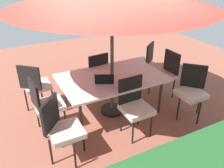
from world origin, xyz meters
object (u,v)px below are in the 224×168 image
object	(u,v)px
chair_northwest	(192,89)
cup	(95,74)
chair_northeast	(62,127)
chair_north	(135,104)
laptop	(104,81)
chair_southeast	(35,84)
chair_west	(165,72)
dining_table	(112,79)
chair_east	(45,103)
chair_southwest	(143,60)
chair_south	(95,72)

from	to	relation	value
chair_northwest	cup	bearing A→B (deg)	-166.82
chair_northeast	cup	size ratio (longest dim) A/B	11.74
chair_north	cup	xyz separation A→B (m)	(0.31, -0.90, 0.24)
laptop	cup	size ratio (longest dim) A/B	4.75
chair_northeast	cup	distance (m)	1.33
chair_southeast	chair_northwest	size ratio (longest dim) A/B	1.00
cup	chair_west	bearing A→B (deg)	174.97
chair_northwest	chair_west	size ratio (longest dim) A/B	1.00
chair_northwest	chair_northeast	bearing A→B (deg)	-134.87
chair_north	chair_west	distance (m)	1.45
dining_table	laptop	bearing A→B (deg)	37.25
chair_southeast	laptop	size ratio (longest dim) A/B	2.47
dining_table	chair_east	distance (m)	1.25
chair_northwest	laptop	distance (m)	1.60
chair_southeast	chair_northwest	bearing A→B (deg)	-169.27
chair_northwest	cup	distance (m)	1.79
chair_north	laptop	distance (m)	0.65
chair_northeast	dining_table	bearing A→B (deg)	-17.33
chair_northwest	chair_west	xyz separation A→B (m)	(-0.05, -0.81, 0.00)
chair_east	chair_northwest	bearing A→B (deg)	-112.90
chair_northeast	chair_west	distance (m)	2.58
chair_southwest	laptop	size ratio (longest dim) A/B	2.47
chair_west	laptop	world-z (taller)	chair_west
dining_table	laptop	world-z (taller)	laptop
dining_table	chair_southwest	xyz separation A→B (m)	(-1.24, -0.81, -0.15)
chair_west	dining_table	bearing A→B (deg)	-88.50
chair_southwest	chair_east	bearing A→B (deg)	-19.27
dining_table	chair_south	distance (m)	0.75
dining_table	chair_north	bearing A→B (deg)	93.62
chair_southeast	cup	xyz separation A→B (m)	(-0.99, 0.56, 0.24)
chair_southwest	chair_northwest	size ratio (longest dim) A/B	1.00
chair_south	laptop	size ratio (longest dim) A/B	2.47
chair_southwest	chair_west	xyz separation A→B (m)	(-0.04, 0.76, 0.00)
chair_northwest	chair_north	world-z (taller)	same
chair_northeast	chair_east	size ratio (longest dim) A/B	1.00
chair_south	chair_southeast	bearing A→B (deg)	-5.90
chair_west	cup	world-z (taller)	chair_west
chair_east	chair_west	distance (m)	2.52
chair_northwest	chair_southeast	bearing A→B (deg)	-165.68
chair_southwest	chair_northeast	xyz separation A→B (m)	(2.42, 1.55, 0.00)
cup	chair_south	bearing A→B (deg)	-113.67
chair_southwest	chair_north	distance (m)	1.94
chair_southwest	laptop	world-z (taller)	chair_southwest
chair_southeast	chair_northeast	world-z (taller)	same
chair_east	chair_north	size ratio (longest dim) A/B	1.00
chair_northeast	chair_west	size ratio (longest dim) A/B	1.00
chair_southeast	chair_southwest	bearing A→B (deg)	-136.56
chair_northeast	chair_southwest	bearing A→B (deg)	-16.94
dining_table	chair_northwest	xyz separation A→B (m)	(-1.23, 0.76, -0.15)
dining_table	chair_east	xyz separation A→B (m)	(1.24, 0.01, -0.15)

